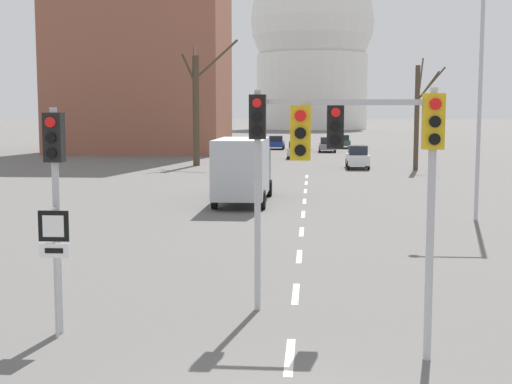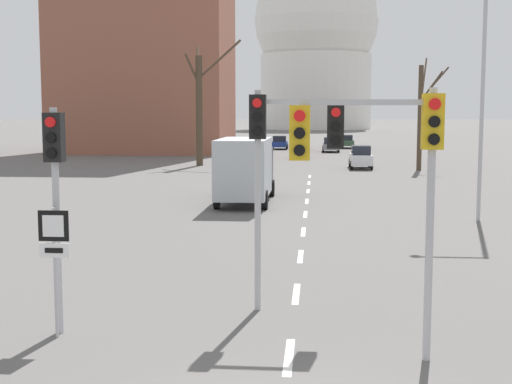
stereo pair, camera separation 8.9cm
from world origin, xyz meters
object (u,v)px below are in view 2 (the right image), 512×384
traffic_signal_centre_tall (285,145)px  sedan_far_left (346,141)px  sedan_far_right (280,143)px  sedan_distant_centre (301,142)px  traffic_signal_near_left (55,177)px  traffic_signal_near_right (384,155)px  sedan_near_left (331,145)px  route_sign_post (54,249)px  street_lamp_right (473,75)px  sedan_mid_centre (300,150)px  delivery_truck (246,168)px  sedan_near_right (361,157)px

traffic_signal_centre_tall → sedan_far_left: size_ratio=1.07×
sedan_far_right → sedan_distant_centre: size_ratio=1.02×
traffic_signal_near_left → traffic_signal_centre_tall: bearing=24.4°
traffic_signal_near_right → sedan_near_left: traffic_signal_near_right is taller
route_sign_post → street_lamp_right: (11.24, 16.09, 4.11)m
sedan_mid_centre → sedan_far_left: size_ratio=0.90×
street_lamp_right → sedan_near_left: street_lamp_right is taller
traffic_signal_near_left → sedan_far_right: 70.01m
sedan_mid_centre → traffic_signal_near_left: bearing=-93.8°
traffic_signal_centre_tall → sedan_mid_centre: (-0.86, 51.72, -2.90)m
street_lamp_right → sedan_far_right: (-10.53, 54.17, -5.08)m
traffic_signal_near_right → route_sign_post: traffic_signal_near_right is taller
traffic_signal_near_right → delivery_truck: traffic_signal_near_right is taller
sedan_mid_centre → sedan_distant_centre: 14.98m
sedan_near_right → sedan_distant_centre: sedan_near_right is taller
sedan_near_left → sedan_far_right: (-5.86, 5.29, -0.02)m
traffic_signal_centre_tall → route_sign_post: bearing=-152.3°
traffic_signal_near_left → traffic_signal_near_right: size_ratio=0.93×
sedan_near_left → sedan_near_right: bearing=-85.3°
route_sign_post → sedan_distant_centre: bearing=87.4°
sedan_mid_centre → sedan_far_left: 19.90m
route_sign_post → sedan_mid_centre: 54.13m
sedan_near_right → delivery_truck: size_ratio=0.56×
street_lamp_right → sedan_far_right: street_lamp_right is taller
street_lamp_right → sedan_far_left: size_ratio=2.13×
route_sign_post → delivery_truck: bearing=85.5°
sedan_far_left → delivery_truck: (-6.87, -52.36, 0.88)m
street_lamp_right → sedan_mid_centre: size_ratio=2.38×
sedan_near_left → delivery_truck: size_ratio=0.61×
route_sign_post → sedan_far_right: (0.71, 70.26, -0.98)m
traffic_signal_centre_tall → sedan_near_right: size_ratio=1.21×
sedan_far_right → sedan_distant_centre: bearing=-27.2°
street_lamp_right → sedan_far_right: size_ratio=2.50×
sedan_mid_centre → street_lamp_right: bearing=-78.5°
route_sign_post → delivery_truck: 20.97m
street_lamp_right → sedan_near_left: size_ratio=2.20×
sedan_far_right → delivery_truck: bearing=-88.9°
sedan_far_right → delivery_truck: 49.37m
sedan_far_left → sedan_mid_centre: bearing=-104.6°
traffic_signal_near_right → sedan_far_left: (2.27, 73.94, -2.85)m
traffic_signal_near_left → street_lamp_right: size_ratio=0.46×
street_lamp_right → sedan_mid_centre: street_lamp_right is taller
sedan_near_right → sedan_mid_centre: sedan_near_right is taller
route_sign_post → sedan_near_right: route_sign_post is taller
route_sign_post → delivery_truck: size_ratio=0.36×
street_lamp_right → sedan_far_left: street_lamp_right is taller
sedan_near_left → sedan_far_left: sedan_near_left is taller
traffic_signal_centre_tall → street_lamp_right: bearing=63.5°
sedan_mid_centre → sedan_far_left: (5.00, 19.26, 0.02)m
sedan_near_left → traffic_signal_centre_tall: bearing=-92.0°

